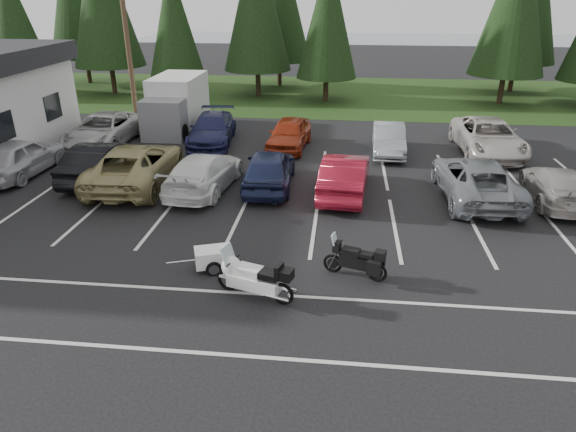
# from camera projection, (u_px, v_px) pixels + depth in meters

# --- Properties ---
(ground) EXTENTS (120.00, 120.00, 0.00)m
(ground) POSITION_uv_depth(u_px,v_px,m) (298.00, 237.00, 16.68)
(ground) COLOR black
(ground) RESTS_ON ground
(grass_strip) EXTENTS (80.00, 16.00, 0.01)m
(grass_strip) POSITION_uv_depth(u_px,v_px,m) (327.00, 95.00, 38.43)
(grass_strip) COLOR #1E3310
(grass_strip) RESTS_ON ground
(lake_water) EXTENTS (70.00, 50.00, 0.02)m
(lake_water) POSITION_uv_depth(u_px,v_px,m) (367.00, 49.00, 66.15)
(lake_water) COLOR slate
(lake_water) RESTS_ON ground
(utility_pole) EXTENTS (1.60, 0.26, 9.00)m
(utility_pole) POSITION_uv_depth(u_px,v_px,m) (128.00, 44.00, 26.61)
(utility_pole) COLOR #473321
(utility_pole) RESTS_ON ground
(box_truck) EXTENTS (2.40, 5.60, 2.90)m
(box_truck) POSITION_uv_depth(u_px,v_px,m) (174.00, 105.00, 28.20)
(box_truck) COLOR silver
(box_truck) RESTS_ON ground
(stall_markings) EXTENTS (32.00, 16.00, 0.01)m
(stall_markings) POSITION_uv_depth(u_px,v_px,m) (303.00, 212.00, 18.49)
(stall_markings) COLOR silver
(stall_markings) RESTS_ON ground
(conifer_1) EXTENTS (3.96, 3.96, 9.22)m
(conifer_1) POSITION_uv_depth(u_px,v_px,m) (13.00, 18.00, 35.85)
(conifer_1) COLOR #332316
(conifer_1) RESTS_ON ground
(conifer_3) EXTENTS (3.87, 3.87, 9.02)m
(conifer_3) POSITION_uv_depth(u_px,v_px,m) (174.00, 21.00, 34.95)
(conifer_3) COLOR #332316
(conifer_3) RESTS_ON ground
(conifer_4) EXTENTS (4.80, 4.80, 11.17)m
(conifer_4) POSITION_uv_depth(u_px,v_px,m) (256.00, 0.00, 35.25)
(conifer_4) COLOR #332316
(conifer_4) RESTS_ON ground
(conifer_5) EXTENTS (4.14, 4.14, 9.63)m
(conifer_5) POSITION_uv_depth(u_px,v_px,m) (328.00, 16.00, 33.95)
(conifer_5) COLOR #332316
(conifer_5) RESTS_ON ground
(car_near_0) EXTENTS (2.08, 4.82, 1.62)m
(car_near_0) POSITION_uv_depth(u_px,v_px,m) (19.00, 157.00, 21.78)
(car_near_0) COLOR #B9B8BE
(car_near_0) RESTS_ON ground
(car_near_1) EXTENTS (1.82, 4.87, 1.59)m
(car_near_1) POSITION_uv_depth(u_px,v_px,m) (102.00, 161.00, 21.31)
(car_near_1) COLOR black
(car_near_1) RESTS_ON ground
(car_near_2) EXTENTS (3.06, 6.14, 1.67)m
(car_near_2) POSITION_uv_depth(u_px,v_px,m) (136.00, 165.00, 20.75)
(car_near_2) COLOR #9E925B
(car_near_2) RESTS_ON ground
(car_near_3) EXTENTS (2.56, 5.23, 1.46)m
(car_near_3) POSITION_uv_depth(u_px,v_px,m) (204.00, 172.00, 20.24)
(car_near_3) COLOR white
(car_near_3) RESTS_ON ground
(car_near_4) EXTENTS (1.98, 4.67, 1.58)m
(car_near_4) POSITION_uv_depth(u_px,v_px,m) (269.00, 169.00, 20.46)
(car_near_4) COLOR #1B2245
(car_near_4) RESTS_ON ground
(car_near_5) EXTENTS (2.05, 4.88, 1.57)m
(car_near_5) POSITION_uv_depth(u_px,v_px,m) (345.00, 175.00, 19.80)
(car_near_5) COLOR maroon
(car_near_5) RESTS_ON ground
(car_near_6) EXTENTS (2.74, 5.67, 1.55)m
(car_near_6) POSITION_uv_depth(u_px,v_px,m) (476.00, 179.00, 19.37)
(car_near_6) COLOR gray
(car_near_6) RESTS_ON ground
(car_near_7) EXTENTS (2.27, 4.74, 1.33)m
(car_near_7) POSITION_uv_depth(u_px,v_px,m) (557.00, 185.00, 19.09)
(car_near_7) COLOR #A59E97
(car_near_7) RESTS_ON ground
(car_far_0) EXTENTS (2.59, 5.58, 1.55)m
(car_far_0) POSITION_uv_depth(u_px,v_px,m) (103.00, 130.00, 26.05)
(car_far_0) COLOR #BCBCBA
(car_far_0) RESTS_ON ground
(car_far_1) EXTENTS (2.54, 5.28, 1.48)m
(car_far_1) POSITION_uv_depth(u_px,v_px,m) (212.00, 129.00, 26.28)
(car_far_1) COLOR #1C1F48
(car_far_1) RESTS_ON ground
(car_far_2) EXTENTS (2.16, 4.53, 1.49)m
(car_far_2) POSITION_uv_depth(u_px,v_px,m) (289.00, 134.00, 25.45)
(car_far_2) COLOR #982C13
(car_far_2) RESTS_ON ground
(car_far_3) EXTENTS (1.59, 4.26, 1.39)m
(car_far_3) POSITION_uv_depth(u_px,v_px,m) (389.00, 139.00, 24.72)
(car_far_3) COLOR gray
(car_far_3) RESTS_ON ground
(car_far_4) EXTENTS (2.82, 5.89, 1.62)m
(car_far_4) POSITION_uv_depth(u_px,v_px,m) (488.00, 137.00, 24.64)
(car_far_4) COLOR beige
(car_far_4) RESTS_ON ground
(touring_motorcycle) EXTENTS (2.57, 1.48, 1.36)m
(touring_motorcycle) POSITION_uv_depth(u_px,v_px,m) (254.00, 274.00, 13.18)
(touring_motorcycle) COLOR white
(touring_motorcycle) RESTS_ON ground
(cargo_trailer) EXTENTS (1.60, 1.22, 0.65)m
(cargo_trailer) POSITION_uv_depth(u_px,v_px,m) (212.00, 259.00, 14.66)
(cargo_trailer) COLOR white
(cargo_trailer) RESTS_ON ground
(adventure_motorcycle) EXTENTS (2.15, 1.28, 1.24)m
(adventure_motorcycle) POSITION_uv_depth(u_px,v_px,m) (355.00, 257.00, 14.14)
(adventure_motorcycle) COLOR black
(adventure_motorcycle) RESTS_ON ground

